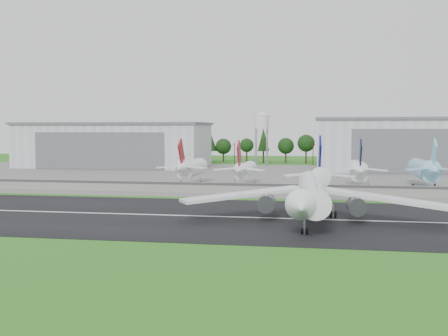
% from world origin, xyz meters
% --- Properties ---
extents(ground, '(600.00, 600.00, 0.00)m').
position_xyz_m(ground, '(0.00, 0.00, 0.00)').
color(ground, '#266517').
rests_on(ground, ground).
extents(runway, '(320.00, 60.00, 0.10)m').
position_xyz_m(runway, '(0.00, 10.00, 0.05)').
color(runway, black).
rests_on(runway, ground).
extents(runway_centerline, '(220.00, 1.00, 0.02)m').
position_xyz_m(runway_centerline, '(0.00, 10.00, 0.11)').
color(runway_centerline, white).
rests_on(runway_centerline, runway).
extents(apron, '(320.00, 150.00, 0.10)m').
position_xyz_m(apron, '(0.00, 120.00, 0.05)').
color(apron, slate).
rests_on(apron, ground).
extents(blast_fence, '(240.00, 0.61, 3.50)m').
position_xyz_m(blast_fence, '(0.00, 54.99, 1.81)').
color(blast_fence, gray).
rests_on(blast_fence, ground).
extents(hangar_west, '(97.00, 44.00, 23.20)m').
position_xyz_m(hangar_west, '(-80.00, 164.92, 11.63)').
color(hangar_west, silver).
rests_on(hangar_west, ground).
extents(hangar_east, '(102.00, 47.00, 25.20)m').
position_xyz_m(hangar_east, '(75.00, 164.92, 12.63)').
color(hangar_east, silver).
rests_on(hangar_east, ground).
extents(water_tower, '(8.40, 8.40, 29.40)m').
position_xyz_m(water_tower, '(-5.00, 185.00, 24.55)').
color(water_tower, '#99999E').
rests_on(water_tower, ground).
extents(utility_poles, '(230.00, 3.00, 12.00)m').
position_xyz_m(utility_poles, '(0.00, 200.00, 0.00)').
color(utility_poles, black).
rests_on(utility_poles, ground).
extents(treeline, '(320.00, 16.00, 22.00)m').
position_xyz_m(treeline, '(0.00, 215.00, 0.00)').
color(treeline, black).
rests_on(treeline, ground).
extents(main_airliner, '(57.21, 59.22, 18.17)m').
position_xyz_m(main_airliner, '(25.66, 9.56, 4.89)').
color(main_airliner, white).
rests_on(main_airliner, runway).
extents(parked_jet_red_a, '(7.36, 31.29, 16.82)m').
position_xyz_m(parked_jet_red_a, '(-17.96, 76.58, 6.30)').
color(parked_jet_red_a, white).
rests_on(parked_jet_red_a, ground).
extents(parked_jet_red_b, '(7.36, 31.29, 16.36)m').
position_xyz_m(parked_jet_red_b, '(1.23, 76.51, 5.88)').
color(parked_jet_red_b, white).
rests_on(parked_jet_red_b, ground).
extents(parked_jet_navy, '(7.36, 31.29, 16.75)m').
position_xyz_m(parked_jet_navy, '(39.25, 76.57, 6.24)').
color(parked_jet_navy, white).
rests_on(parked_jet_navy, ground).
extents(parked_jet_skyblue, '(7.36, 37.29, 17.00)m').
position_xyz_m(parked_jet_skyblue, '(61.33, 81.60, 6.43)').
color(parked_jet_skyblue, '#8ED6F5').
rests_on(parked_jet_skyblue, ground).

